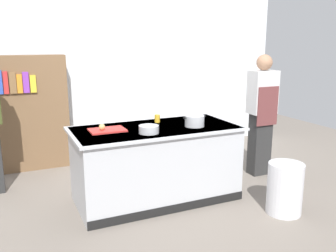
{
  "coord_description": "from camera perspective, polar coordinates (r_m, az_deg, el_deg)",
  "views": [
    {
      "loc": [
        -1.59,
        -3.85,
        1.89
      ],
      "look_at": [
        0.25,
        0.2,
        0.85
      ],
      "focal_mm": 38.78,
      "sensor_mm": 36.0,
      "label": 1
    }
  ],
  "objects": [
    {
      "name": "counter_island",
      "position": [
        4.4,
        -1.9,
        -5.73
      ],
      "size": [
        1.98,
        0.98,
        0.9
      ],
      "color": "#B7BABF",
      "rests_on": "ground_plane"
    },
    {
      "name": "cutting_board",
      "position": [
        4.16,
        -9.52,
        -0.64
      ],
      "size": [
        0.4,
        0.28,
        0.02
      ],
      "primitive_type": "cube",
      "color": "red",
      "rests_on": "counter_island"
    },
    {
      "name": "person_chef",
      "position": [
        5.29,
        14.5,
        2.1
      ],
      "size": [
        0.38,
        0.25,
        1.72
      ],
      "rotation": [
        0.0,
        0.0,
        1.89
      ],
      "color": "#2B2B2B",
      "rests_on": "ground_plane"
    },
    {
      "name": "trash_bin",
      "position": [
        4.3,
        17.89,
        -9.32
      ],
      "size": [
        0.39,
        0.39,
        0.58
      ],
      "primitive_type": "cylinder",
      "color": "silver",
      "rests_on": "ground_plane"
    },
    {
      "name": "stock_pot",
      "position": [
        4.33,
        4.19,
        0.8
      ],
      "size": [
        0.3,
        0.23,
        0.13
      ],
      "color": "#B7BABF",
      "rests_on": "counter_island"
    },
    {
      "name": "mixing_bowl",
      "position": [
        4.01,
        -3.03,
        -0.53
      ],
      "size": [
        0.22,
        0.22,
        0.09
      ],
      "primitive_type": "cylinder",
      "color": "#B7BABF",
      "rests_on": "counter_island"
    },
    {
      "name": "back_wall",
      "position": [
        6.17,
        -9.55,
        9.34
      ],
      "size": [
        6.4,
        0.12,
        3.0
      ],
      "primitive_type": "cube",
      "color": "silver",
      "rests_on": "ground_plane"
    },
    {
      "name": "onion",
      "position": [
        4.13,
        -10.34,
        -0.15
      ],
      "size": [
        0.07,
        0.07,
        0.07
      ],
      "primitive_type": "sphere",
      "color": "tan",
      "rests_on": "cutting_board"
    },
    {
      "name": "bookshelf",
      "position": [
        5.75,
        -20.92,
        1.9
      ],
      "size": [
        1.1,
        0.31,
        1.7
      ],
      "color": "brown",
      "rests_on": "ground_plane"
    },
    {
      "name": "juice_cup",
      "position": [
        4.53,
        -1.7,
        1.18
      ],
      "size": [
        0.07,
        0.07,
        0.1
      ],
      "primitive_type": "cylinder",
      "color": "yellow",
      "rests_on": "counter_island"
    },
    {
      "name": "ground_plane",
      "position": [
        4.58,
        -1.86,
        -11.25
      ],
      "size": [
        10.0,
        10.0,
        0.0
      ],
      "primitive_type": "plane",
      "color": "slate"
    }
  ]
}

